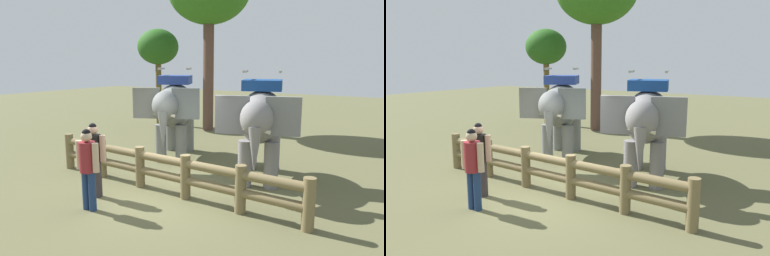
# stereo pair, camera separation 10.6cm
# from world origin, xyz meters

# --- Properties ---
(ground_plane) EXTENTS (60.00, 60.00, 0.00)m
(ground_plane) POSITION_xyz_m (0.00, 0.00, 0.00)
(ground_plane) COLOR brown
(log_fence) EXTENTS (7.46, 0.66, 1.05)m
(log_fence) POSITION_xyz_m (0.00, 0.13, 0.60)
(log_fence) COLOR brown
(log_fence) RESTS_ON ground
(elephant_near_left) EXTENTS (2.66, 3.53, 2.99)m
(elephant_near_left) POSITION_xyz_m (-1.69, 3.08, 1.68)
(elephant_near_left) COLOR slate
(elephant_near_left) RESTS_ON ground
(elephant_center) EXTENTS (2.39, 3.53, 2.96)m
(elephant_center) POSITION_xyz_m (1.65, 2.32, 1.66)
(elephant_center) COLOR slate
(elephant_center) RESTS_ON ground
(tourist_woman_in_black) EXTENTS (0.61, 0.42, 1.77)m
(tourist_woman_in_black) POSITION_xyz_m (-1.17, -0.93, 1.03)
(tourist_woman_in_black) COLOR #393235
(tourist_woman_in_black) RESTS_ON ground
(tourist_man_in_blue) EXTENTS (0.63, 0.35, 1.78)m
(tourist_man_in_blue) POSITION_xyz_m (-0.67, -1.58, 1.03)
(tourist_man_in_blue) COLOR navy
(tourist_man_in_blue) RESTS_ON ground
(tree_far_left) EXTENTS (2.06, 2.06, 4.79)m
(tree_far_left) POSITION_xyz_m (-6.25, 8.20, 3.83)
(tree_far_left) COLOR brown
(tree_far_left) RESTS_ON ground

